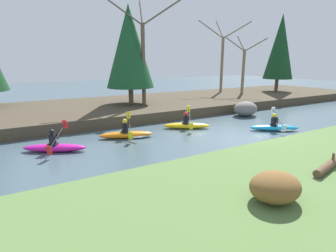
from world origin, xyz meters
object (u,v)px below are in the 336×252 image
Objects in this scene: kayaker_far_back at (55,147)px; boulder_midstream at (245,109)px; kayaker_lead at (276,127)px; driftwood_log at (330,164)px; kayaker_middle at (187,125)px; kayaker_trailing at (129,134)px.

kayaker_far_back is 13.03m from boulder_midstream.
boulder_midstream is (12.94, 1.51, 0.30)m from kayaker_far_back.
driftwood_log is (-4.19, -5.29, 0.50)m from kayaker_lead.
kayaker_far_back is at bearing -173.36° from boulder_midstream.
kayaker_lead is 0.98× the size of kayaker_far_back.
kayaker_trailing is at bearing -149.13° from kayaker_middle.
kayaker_middle is 1.19× the size of driftwood_log.
kayaker_middle is at bearing 77.13° from driftwood_log.
kayaker_lead is 4.25m from boulder_midstream.
kayaker_lead is 11.60m from kayaker_far_back.
kayaker_trailing is (-7.79, 2.81, 0.00)m from kayaker_lead.
boulder_midstream reaches higher than driftwood_log.
boulder_midstream is (9.38, 1.11, 0.32)m from kayaker_trailing.
kayaker_lead is at bearing -112.15° from boulder_midstream.
kayaker_lead reaches higher than driftwood_log.
kayaker_far_back is 1.45× the size of boulder_midstream.
kayaker_middle is 1.45× the size of boulder_midstream.
kayaker_middle reaches higher than boulder_midstream.
boulder_midstream is at bearing 25.91° from kayaker_trailing.
boulder_midstream is at bearing 100.05° from kayaker_lead.
kayaker_trailing is 1.23× the size of driftwood_log.
kayaker_trailing is at bearing 34.91° from kayaker_far_back.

